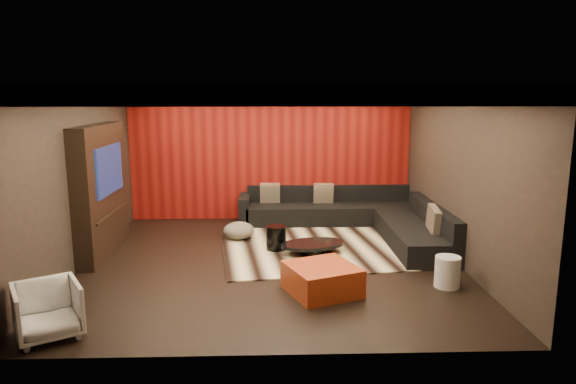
{
  "coord_description": "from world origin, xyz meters",
  "views": [
    {
      "loc": [
        0.02,
        -7.97,
        2.71
      ],
      "look_at": [
        0.3,
        0.6,
        1.05
      ],
      "focal_mm": 32.0,
      "sensor_mm": 36.0,
      "label": 1
    }
  ],
  "objects_px": {
    "coffee_table": "(313,248)",
    "sectional_sofa": "(358,218)",
    "white_side_table": "(447,272)",
    "armchair": "(48,310)",
    "orange_ottoman": "(322,279)",
    "drum_stool": "(276,238)"
  },
  "relations": [
    {
      "from": "coffee_table",
      "to": "armchair",
      "type": "bearing_deg",
      "value": -137.91
    },
    {
      "from": "coffee_table",
      "to": "sectional_sofa",
      "type": "distance_m",
      "value": 1.79
    },
    {
      "from": "drum_stool",
      "to": "armchair",
      "type": "xyz_separation_m",
      "value": [
        -2.6,
        -3.16,
        0.09
      ]
    },
    {
      "from": "armchair",
      "to": "white_side_table",
      "type": "bearing_deg",
      "value": -15.65
    },
    {
      "from": "coffee_table",
      "to": "white_side_table",
      "type": "distance_m",
      "value": 2.37
    },
    {
      "from": "drum_stool",
      "to": "sectional_sofa",
      "type": "height_order",
      "value": "sectional_sofa"
    },
    {
      "from": "coffee_table",
      "to": "armchair",
      "type": "relative_size",
      "value": 1.61
    },
    {
      "from": "sectional_sofa",
      "to": "white_side_table",
      "type": "bearing_deg",
      "value": -75.73
    },
    {
      "from": "coffee_table",
      "to": "white_side_table",
      "type": "xyz_separation_m",
      "value": [
        1.79,
        -1.55,
        0.11
      ]
    },
    {
      "from": "drum_stool",
      "to": "armchair",
      "type": "bearing_deg",
      "value": -129.41
    },
    {
      "from": "drum_stool",
      "to": "white_side_table",
      "type": "relative_size",
      "value": 0.94
    },
    {
      "from": "white_side_table",
      "to": "drum_stool",
      "type": "bearing_deg",
      "value": 143.08
    },
    {
      "from": "coffee_table",
      "to": "white_side_table",
      "type": "relative_size",
      "value": 2.51
    },
    {
      "from": "white_side_table",
      "to": "armchair",
      "type": "xyz_separation_m",
      "value": [
        -5.0,
        -1.35,
        0.09
      ]
    },
    {
      "from": "orange_ottoman",
      "to": "white_side_table",
      "type": "bearing_deg",
      "value": 4.96
    },
    {
      "from": "drum_stool",
      "to": "armchair",
      "type": "distance_m",
      "value": 4.09
    },
    {
      "from": "armchair",
      "to": "sectional_sofa",
      "type": "bearing_deg",
      "value": 15.07
    },
    {
      "from": "orange_ottoman",
      "to": "drum_stool",
      "type": "bearing_deg",
      "value": 107.26
    },
    {
      "from": "coffee_table",
      "to": "sectional_sofa",
      "type": "height_order",
      "value": "sectional_sofa"
    },
    {
      "from": "white_side_table",
      "to": "sectional_sofa",
      "type": "xyz_separation_m",
      "value": [
        -0.77,
        3.01,
        0.04
      ]
    },
    {
      "from": "sectional_sofa",
      "to": "coffee_table",
      "type": "bearing_deg",
      "value": -124.9
    },
    {
      "from": "white_side_table",
      "to": "armchair",
      "type": "height_order",
      "value": "armchair"
    }
  ]
}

